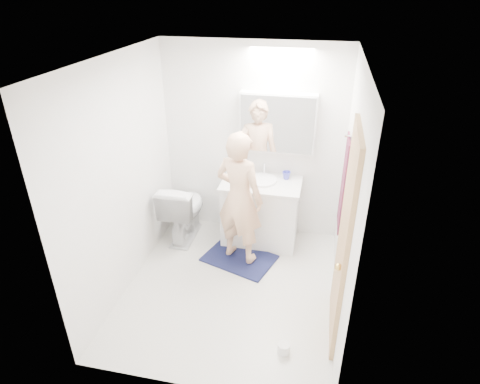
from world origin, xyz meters
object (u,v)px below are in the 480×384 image
(person, at_px, (239,199))
(soap_bottle_b, at_px, (245,167))
(medicine_cabinet, at_px, (278,123))
(vanity_cabinet, at_px, (260,213))
(toothbrush_cup, at_px, (286,175))
(toilet, at_px, (184,209))
(soap_bottle_a, at_px, (243,167))
(toilet_paper_roll, at_px, (284,348))

(person, bearing_deg, soap_bottle_b, -65.32)
(soap_bottle_b, bearing_deg, medicine_cabinet, 4.53)
(vanity_cabinet, bearing_deg, medicine_cabinet, 56.35)
(vanity_cabinet, xyz_separation_m, toothbrush_cup, (0.28, 0.16, 0.48))
(vanity_cabinet, relative_size, soap_bottle_b, 4.76)
(soap_bottle_b, bearing_deg, toilet, -157.91)
(vanity_cabinet, bearing_deg, soap_bottle_a, 149.45)
(toothbrush_cup, bearing_deg, toilet_paper_roll, -83.26)
(soap_bottle_a, xyz_separation_m, soap_bottle_b, (0.02, 0.03, -0.01))
(soap_bottle_b, bearing_deg, toilet_paper_roll, -68.65)
(toilet, bearing_deg, soap_bottle_b, -157.54)
(vanity_cabinet, distance_m, medicine_cabinet, 1.14)
(person, bearing_deg, soap_bottle_a, -63.63)
(toilet_paper_roll, bearing_deg, person, 118.18)
(soap_bottle_b, height_order, toothbrush_cup, soap_bottle_b)
(vanity_cabinet, height_order, toilet_paper_roll, vanity_cabinet)
(person, height_order, soap_bottle_a, person)
(medicine_cabinet, xyz_separation_m, toilet, (-1.11, -0.33, -1.10))
(toilet, distance_m, soap_bottle_b, 0.94)
(vanity_cabinet, xyz_separation_m, person, (-0.17, -0.46, 0.44))
(person, xyz_separation_m, soap_bottle_b, (-0.07, 0.64, 0.09))
(vanity_cabinet, distance_m, soap_bottle_a, 0.61)
(vanity_cabinet, relative_size, toilet, 1.14)
(soap_bottle_a, bearing_deg, person, -82.24)
(medicine_cabinet, distance_m, toilet, 1.60)
(vanity_cabinet, relative_size, person, 0.58)
(vanity_cabinet, xyz_separation_m, soap_bottle_a, (-0.25, 0.15, 0.54))
(medicine_cabinet, distance_m, toilet_paper_roll, 2.44)
(toilet, bearing_deg, person, 157.00)
(soap_bottle_b, relative_size, toilet_paper_roll, 1.72)
(toilet, xyz_separation_m, soap_bottle_b, (0.73, 0.30, 0.52))
(person, bearing_deg, vanity_cabinet, -91.88)
(medicine_cabinet, height_order, soap_bottle_b, medicine_cabinet)
(medicine_cabinet, distance_m, soap_bottle_b, 0.70)
(soap_bottle_b, bearing_deg, vanity_cabinet, -36.98)
(toilet, distance_m, toilet_paper_roll, 2.20)
(toothbrush_cup, bearing_deg, soap_bottle_a, -178.93)
(person, bearing_deg, toilet_paper_roll, 136.79)
(toothbrush_cup, bearing_deg, soap_bottle_b, 177.79)
(person, distance_m, toothbrush_cup, 0.77)
(toilet, xyz_separation_m, soap_bottle_a, (0.71, 0.27, 0.53))
(toilet, relative_size, toilet_paper_roll, 7.20)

